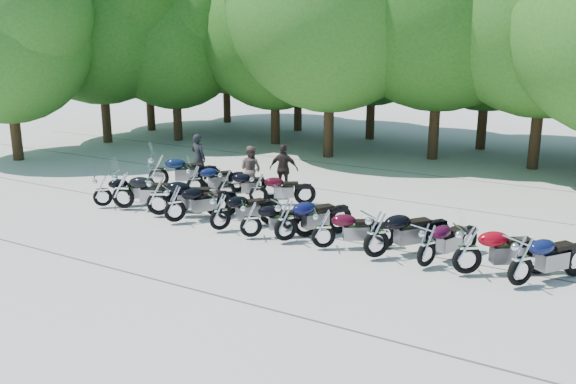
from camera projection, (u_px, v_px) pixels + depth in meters
The scene contains 30 objects.
ground at pixel (259, 246), 15.69m from camera, with size 90.00×90.00×0.00m, color #A39D93.
tree_0 at pixel (146, 29), 32.61m from camera, with size 7.50×7.50×9.21m.
tree_1 at pixel (174, 37), 29.62m from camera, with size 6.97×6.97×8.55m.
tree_2 at pixel (275, 32), 28.59m from camera, with size 7.31×7.31×8.97m.
tree_3 at pixel (331, 7), 25.21m from camera, with size 8.70×8.70×10.67m.
tree_9 at pixel (225, 28), 35.54m from camera, with size 7.59×7.59×9.32m.
tree_10 at pixel (298, 25), 32.46m from camera, with size 7.78×7.78×9.55m.
tree_11 at pixel (373, 28), 29.86m from camera, with size 7.56×7.56×9.28m.
tree_12 at pixel (490, 23), 27.15m from camera, with size 7.88×7.88×9.67m.
tree_16 at pixel (5, 39), 24.91m from camera, with size 6.97×6.97×8.55m.
tree_17 at pixel (98, 16), 28.77m from camera, with size 8.31×8.31×10.20m.
motorcycle_0 at pixel (102, 190), 18.93m from camera, with size 0.62×2.04×1.15m, color black, non-canonical shape.
motorcycle_1 at pixel (123, 189), 18.64m from camera, with size 0.75×2.45×1.39m, color black, non-canonical shape.
motorcycle_2 at pixel (158, 195), 17.94m from camera, with size 0.75×2.47×1.39m, color black, non-canonical shape.
motorcycle_3 at pixel (175, 203), 17.33m from camera, with size 0.69×2.25×1.27m, color black, non-canonical shape.
motorcycle_4 at pixel (220, 211), 16.65m from camera, with size 0.65×2.15×1.22m, color black, non-canonical shape.
motorcycle_5 at pixel (251, 218), 16.08m from camera, with size 0.62×2.04×1.15m, color black, non-canonical shape.
motorcycle_6 at pixel (286, 219), 15.75m from camera, with size 0.71×2.34×1.32m, color #0D0F3B, non-canonical shape.
motorcycle_7 at pixel (324, 228), 15.27m from camera, with size 0.64×2.11×1.19m, color #3C0815, non-canonical shape.
motorcycle_8 at pixel (377, 233), 14.58m from camera, with size 0.74×2.42×1.37m, color black, non-canonical shape.
motorcycle_9 at pixel (427, 244), 14.05m from camera, with size 0.65×2.15×1.22m, color #30061D, non-canonical shape.
motorcycle_10 at pixel (468, 248), 13.58m from camera, with size 0.72×2.38×1.34m, color maroon, non-canonical shape.
motorcycle_11 at pixel (521, 260), 12.96m from camera, with size 0.71×2.33×1.32m, color #0D143C, non-canonical shape.
motorcycle_12 at pixel (158, 170), 21.16m from camera, with size 0.75×2.46×1.39m, color black, non-canonical shape.
motorcycle_13 at pixel (194, 179), 20.28m from camera, with size 0.63×2.08×1.18m, color #0E153D, non-canonical shape.
motorcycle_14 at pixel (226, 183), 19.80m from camera, with size 0.62×2.02×1.14m, color black, non-canonical shape.
motorcycle_15 at pixel (258, 188), 19.19m from camera, with size 0.63×2.06×1.16m, color #3A0712, non-canonical shape.
rider_0 at pixel (198, 158), 22.22m from camera, with size 0.64×0.42×1.77m, color black.
rider_1 at pixel (251, 170), 20.59m from camera, with size 0.80×0.63×1.65m, color brown.
rider_2 at pixel (284, 169), 20.57m from camera, with size 1.00×0.42×1.70m, color black.
Camera 1 is at (8.05, -12.46, 5.37)m, focal length 38.00 mm.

